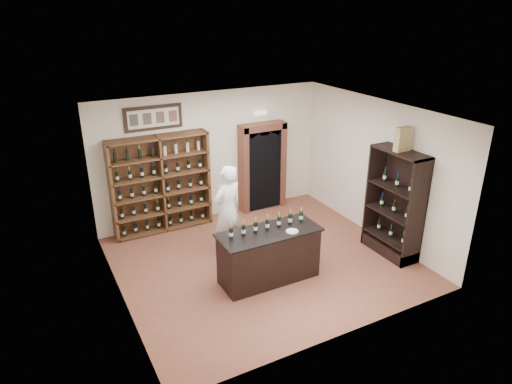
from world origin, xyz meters
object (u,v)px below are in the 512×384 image
wine_shelf (161,184)px  wine_crate (403,139)px  tasting_counter (269,256)px  counter_bottle_0 (231,233)px  side_cabinet (394,219)px  shopkeeper (228,210)px

wine_shelf → wine_crate: wine_crate is taller
tasting_counter → counter_bottle_0: 0.95m
counter_bottle_0 → wine_crate: (3.41, -0.38, 1.32)m
wine_crate → wine_shelf: bearing=139.8°
side_cabinet → shopkeeper: 3.36m
side_cabinet → shopkeeper: side_cabinet is taller
counter_bottle_0 → wine_crate: 3.67m
counter_bottle_0 → side_cabinet: (3.44, -0.37, -0.35)m
tasting_counter → side_cabinet: 2.75m
counter_bottle_0 → shopkeeper: shopkeeper is taller
tasting_counter → side_cabinet: size_ratio=0.85×
wine_shelf → shopkeeper: (0.88, -1.63, -0.16)m
wine_shelf → side_cabinet: 5.02m
tasting_counter → counter_bottle_0: bearing=174.6°
wine_crate → side_cabinet: bearing=16.9°
counter_bottle_0 → wine_shelf: bearing=97.6°
shopkeeper → wine_shelf: bearing=-78.8°
tasting_counter → counter_bottle_0: counter_bottle_0 is taller
tasting_counter → shopkeeper: shopkeeper is taller
shopkeeper → tasting_counter: bearing=82.8°
counter_bottle_0 → side_cabinet: size_ratio=0.14×
wine_shelf → shopkeeper: bearing=-61.8°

